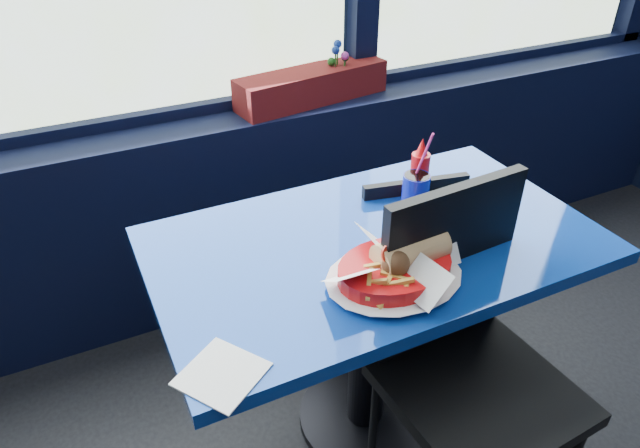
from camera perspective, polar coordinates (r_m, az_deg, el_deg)
The scene contains 10 objects.
window_sill at distance 2.33m, azimuth -12.33°, elevation 0.70°, with size 5.00×0.26×0.80m, color black.
near_table at distance 1.66m, azimuth 5.27°, elevation -6.66°, with size 1.20×0.70×0.75m.
chair_near_front at distance 1.55m, azimuth 14.35°, elevation -11.75°, with size 0.46×0.47×0.97m.
chair_near_back at distance 1.99m, azimuth 6.72°, elevation -2.98°, with size 0.42×0.42×0.79m.
planter_box at distance 2.28m, azimuth -0.78°, elevation 13.70°, with size 0.62×0.15×0.12m, color maroon.
flower_vase at distance 2.32m, azimuth 1.91°, elevation 14.20°, with size 0.13×0.13×0.22m.
food_basket at distance 1.38m, azimuth 7.68°, elevation -4.31°, with size 0.37×0.37×0.11m.
ketchup_bottle at distance 1.69m, azimuth 9.89°, elevation 4.94°, with size 0.05×0.05×0.20m.
soda_cup at distance 1.64m, azimuth 9.50°, elevation 3.02°, with size 0.08×0.08×0.26m.
napkin at distance 1.20m, azimuth -9.79°, elevation -14.57°, with size 0.15×0.15×0.00m, color white.
Camera 1 is at (-0.38, 0.93, 1.63)m, focal length 32.00 mm.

